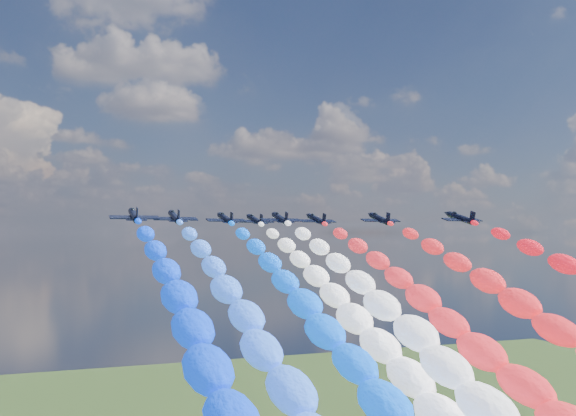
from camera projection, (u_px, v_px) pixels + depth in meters
name	position (u px, v px, depth m)	size (l,w,h in m)	color
jet_0	(134.00, 215.00, 119.82)	(8.45, 11.34, 2.50)	black
jet_1	(175.00, 217.00, 131.60)	(8.45, 11.34, 2.50)	black
trail_1	(275.00, 393.00, 77.62)	(6.92, 111.56, 47.18)	blue
jet_2	(225.00, 219.00, 147.00)	(8.45, 11.34, 2.50)	black
trail_2	(339.00, 367.00, 93.02)	(6.92, 111.56, 47.18)	#0552F3
jet_3	(280.00, 218.00, 145.11)	(8.45, 11.34, 2.50)	black
trail_3	(428.00, 369.00, 91.13)	(6.92, 111.56, 47.18)	white
jet_4	(255.00, 220.00, 161.36)	(8.45, 11.34, 2.50)	black
trail_4	(368.00, 349.00, 107.38)	(6.92, 111.56, 47.18)	white
jet_5	(316.00, 219.00, 156.09)	(8.45, 11.34, 2.50)	black
trail_5	(468.00, 355.00, 102.11)	(6.92, 111.56, 47.18)	red
jet_6	(379.00, 219.00, 148.47)	(8.45, 11.34, 2.50)	black
jet_7	(460.00, 218.00, 140.96)	(8.45, 11.34, 2.50)	black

